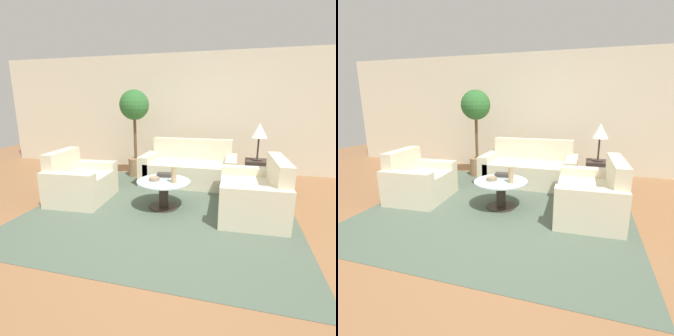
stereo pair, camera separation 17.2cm
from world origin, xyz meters
TOP-DOWN VIEW (x-y plane):
  - ground_plane at (0.00, 0.00)m, footprint 14.00×14.00m
  - wall_back at (0.00, 3.09)m, footprint 10.00×0.06m
  - rug at (-0.10, 0.61)m, footprint 3.70×3.54m
  - sofa_main at (0.04, 1.97)m, footprint 1.77×0.89m
  - armchair at (-1.51, 0.58)m, footprint 0.88×1.04m
  - loveseat at (1.22, 0.71)m, footprint 0.89×1.28m
  - coffee_table at (-0.10, 0.61)m, footprint 0.80×0.80m
  - side_table at (1.27, 1.88)m, footprint 0.39×0.39m
  - table_lamp at (1.27, 1.88)m, footprint 0.28×0.28m
  - potted_plant at (-1.16, 2.17)m, footprint 0.60×0.60m
  - vase at (0.07, 0.57)m, footprint 0.07×0.07m
  - bowl at (-0.24, 0.60)m, footprint 0.15×0.15m
  - book_stack at (-0.15, 0.84)m, footprint 0.24×0.17m

SIDE VIEW (x-z plane):
  - ground_plane at x=0.00m, z-range 0.00..0.00m
  - rug at x=-0.10m, z-range 0.00..0.01m
  - side_table at x=1.27m, z-range 0.00..0.54m
  - coffee_table at x=-0.10m, z-range 0.06..0.48m
  - armchair at x=-1.51m, z-range -0.13..0.67m
  - loveseat at x=1.22m, z-range -0.14..0.68m
  - sofa_main at x=0.04m, z-range -0.14..0.69m
  - bowl at x=-0.24m, z-range 0.42..0.46m
  - book_stack at x=-0.15m, z-range 0.42..0.47m
  - vase at x=0.07m, z-range 0.42..0.65m
  - table_lamp at x=1.27m, z-range 0.71..1.37m
  - potted_plant at x=-1.16m, z-range 0.40..2.19m
  - wall_back at x=0.00m, z-range 0.00..2.60m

